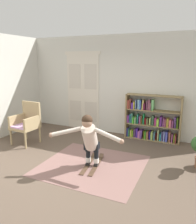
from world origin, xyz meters
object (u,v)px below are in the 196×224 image
person_skier (90,137)px  skis_pair (93,164)px  wicker_chair (27,122)px  bookshelf (151,121)px

person_skier → skis_pair: bearing=99.2°
wicker_chair → person_skier: (2.19, -0.67, 0.12)m
skis_pair → person_skier: bearing=-80.8°
bookshelf → wicker_chair: 3.37m
bookshelf → skis_pair: (-0.80, -2.07, -0.52)m
wicker_chair → skis_pair: size_ratio=1.11×
bookshelf → person_skier: (-0.77, -2.28, 0.16)m
bookshelf → wicker_chair: bearing=-151.5°
bookshelf → person_skier: size_ratio=1.03×
bookshelf → skis_pair: bookshelf is taller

